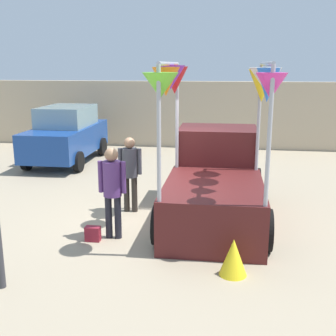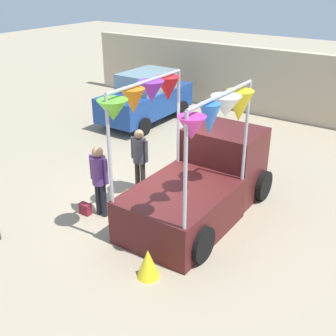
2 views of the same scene
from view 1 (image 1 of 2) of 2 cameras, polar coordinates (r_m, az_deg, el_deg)
ground_plane at (r=8.97m, az=-1.14°, el=-7.25°), size 60.00×60.00×0.00m
vendor_truck at (r=9.11m, az=6.45°, el=-0.70°), size 2.53×4.18×3.28m
parked_car at (r=14.61m, az=-13.58°, el=4.45°), size 1.88×4.00×1.88m
person_customer at (r=7.89m, az=-7.56°, el=-2.19°), size 0.53×0.34×1.75m
person_vendor at (r=9.33m, az=-5.18°, el=0.10°), size 0.53×0.34×1.69m
handbag at (r=8.12m, az=-10.15°, el=-8.76°), size 0.28×0.16×0.28m
brick_boundary_wall at (r=16.85m, az=3.47°, el=7.23°), size 18.00×0.36×2.60m
folded_kite_bundle_sunflower at (r=6.80m, az=8.84°, el=-11.84°), size 0.50×0.50×0.60m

